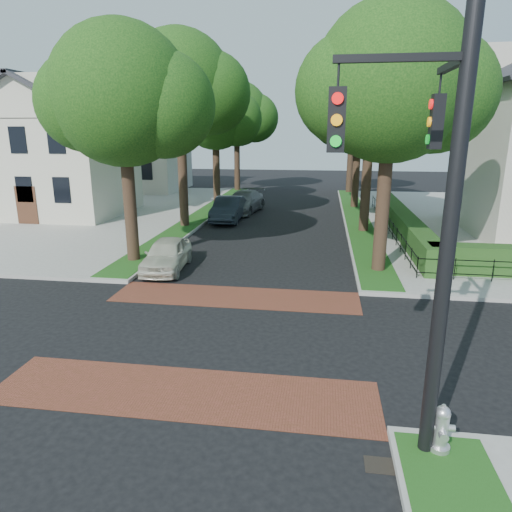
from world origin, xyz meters
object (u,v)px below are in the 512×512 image
Objects in this scene: parked_car_front at (167,254)px; traffic_signal at (436,205)px; fire_hydrant at (441,429)px; parked_car_rear at (244,202)px; parked_car_middle at (228,209)px.

traffic_signal is at bearing -55.62° from parked_car_front.
traffic_signal is at bearing 168.29° from fire_hydrant.
parked_car_front is 0.75× the size of parked_car_rear.
parked_car_rear is (0.81, 14.92, 0.09)m from parked_car_front.
traffic_signal is 14.12m from parked_car_front.
traffic_signal reaches higher than fire_hydrant.
parked_car_middle is 3.53m from parked_car_rear.
fire_hydrant is (0.46, -0.19, -4.10)m from traffic_signal.
parked_car_rear is (0.43, 3.50, -0.03)m from parked_car_middle.
fire_hydrant is at bearing -64.11° from parked_car_rear.
fire_hydrant is at bearing -69.75° from parked_car_middle.
parked_car_middle is at bearing 110.25° from traffic_signal.
traffic_signal is 1.48× the size of parked_car_rear.
traffic_signal is 23.74m from parked_car_middle.
parked_car_front is at bearing -92.80° from parked_car_middle.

